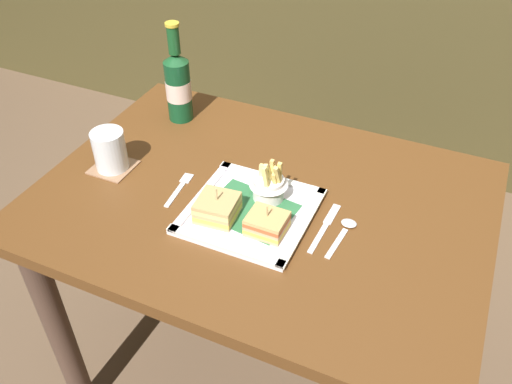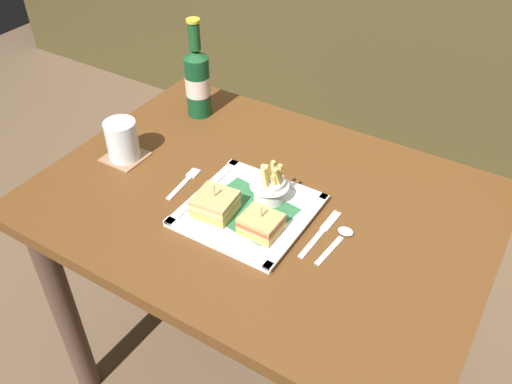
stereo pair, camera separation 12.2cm
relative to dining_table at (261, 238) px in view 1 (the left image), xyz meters
The scene contains 12 objects.
ground_plane 0.62m from the dining_table, ahead, with size 6.00×6.00×0.00m, color brown.
dining_table is the anchor object (origin of this frame).
square_plate 0.15m from the dining_table, 87.38° to the right, with size 0.27×0.27×0.02m.
sandwich_half_left 0.21m from the dining_table, 117.27° to the right, with size 0.09×0.09×0.08m.
sandwich_half_right 0.21m from the dining_table, 60.41° to the right, with size 0.08×0.07×0.07m.
fries_cup 0.19m from the dining_table, 14.58° to the right, with size 0.09×0.09×0.11m.
beer_bottle 0.49m from the dining_table, 146.66° to the left, with size 0.07×0.07×0.28m.
drink_coaster 0.41m from the dining_table, behind, with size 0.10×0.10×0.00m, color #966D4D.
water_glass 0.43m from the dining_table, behind, with size 0.08×0.08×0.10m.
fork 0.24m from the dining_table, 165.84° to the right, with size 0.03×0.13×0.00m.
knife 0.22m from the dining_table, 10.72° to the right, with size 0.02×0.17×0.00m.
spoon 0.26m from the dining_table, ahead, with size 0.04×0.13×0.01m.
Camera 1 is at (0.39, -0.89, 1.57)m, focal length 37.60 mm.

